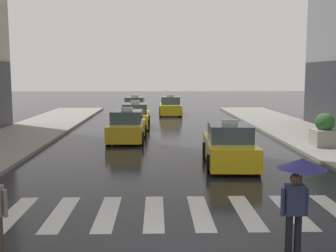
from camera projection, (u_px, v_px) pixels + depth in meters
crosswalk_markings at (177, 212)px, 10.62m from camera, size 11.30×2.80×0.01m
taxi_lead at (229, 146)px, 16.24m from camera, size 2.12×4.62×1.80m
taxi_second at (127, 127)px, 22.22m from camera, size 2.02×4.58×1.80m
taxi_third at (135, 117)px, 27.63m from camera, size 1.93×4.54×1.80m
taxi_fourth at (170, 107)px, 36.11m from camera, size 1.93×4.54×1.80m
taxi_fifth at (135, 107)px, 35.50m from camera, size 2.02×4.58×1.80m
pedestrian_with_umbrella at (299, 180)px, 7.98m from camera, size 0.96×0.96×1.94m
planter_mid_block at (324, 131)px, 19.48m from camera, size 1.10×1.10×1.60m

